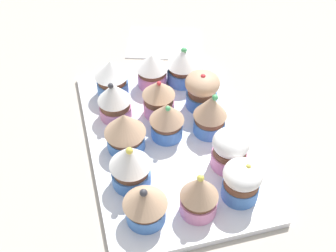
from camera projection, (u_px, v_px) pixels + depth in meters
ground_plane at (168, 149)px, 77.85cm from camera, size 180.00×180.00×3.00cm
baking_tray at (168, 141)px, 76.33cm from camera, size 39.78×25.74×1.20cm
cupcake_0 at (112, 77)px, 80.97cm from camera, size 6.16×6.16×7.24cm
cupcake_1 at (114, 100)px, 76.95cm from camera, size 5.71×5.71×7.52cm
cupcake_2 at (125, 130)px, 72.09cm from camera, size 6.65×6.65×7.28cm
cupcake_3 at (130, 164)px, 66.73cm from camera, size 6.22×6.22×8.41cm
cupcake_4 at (145, 203)px, 62.68cm from camera, size 6.31×6.31×7.31cm
cupcake_5 at (152, 70)px, 82.78cm from camera, size 5.75×5.75×6.79cm
cupcake_6 at (158, 97)px, 77.38cm from camera, size 5.60×5.60×7.46cm
cupcake_7 at (169, 119)px, 73.82cm from camera, size 5.67×5.67×7.33cm
cupcake_8 at (199, 194)px, 63.42cm from camera, size 5.46×5.46×7.95cm
cupcake_9 at (183, 66)px, 83.43cm from camera, size 5.94×5.94×7.36cm
cupcake_10 at (202, 89)px, 78.83cm from camera, size 5.99×5.99×7.28cm
cupcake_11 at (210, 114)px, 74.35cm from camera, size 5.53×5.53×7.99cm
cupcake_12 at (230, 149)px, 69.65cm from camera, size 5.71×5.71×6.95cm
cupcake_13 at (242, 181)px, 65.57cm from camera, size 5.76×5.76×6.93cm
napkin at (164, 43)px, 95.82cm from camera, size 14.65×17.47×0.60cm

